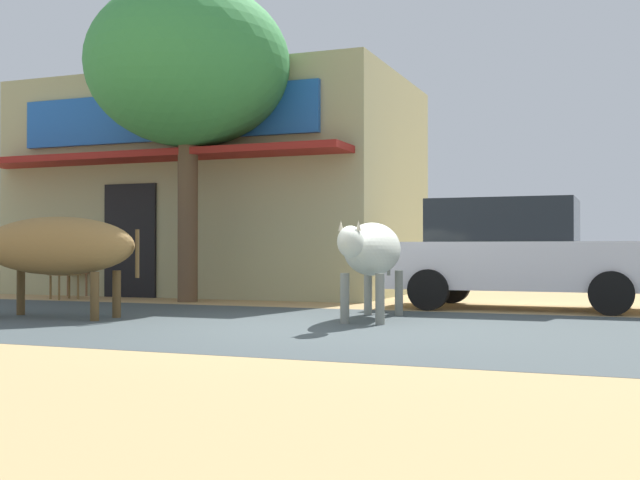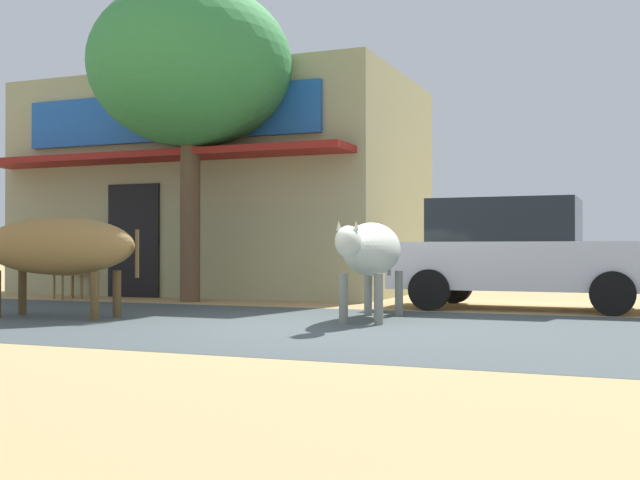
{
  "view_description": "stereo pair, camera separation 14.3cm",
  "coord_description": "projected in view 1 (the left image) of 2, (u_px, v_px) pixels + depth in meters",
  "views": [
    {
      "loc": [
        3.32,
        -8.56,
        0.9
      ],
      "look_at": [
        -0.58,
        1.48,
        1.02
      ],
      "focal_mm": 44.84,
      "sensor_mm": 36.0,
      "label": 1
    },
    {
      "loc": [
        3.45,
        -8.51,
        0.9
      ],
      "look_at": [
        -0.58,
        1.48,
        1.02
      ],
      "focal_mm": 44.84,
      "sensor_mm": 36.0,
      "label": 2
    }
  ],
  "objects": [
    {
      "name": "ground",
      "position": [
        321.0,
        327.0,
        9.17
      ],
      "size": [
        80.0,
        80.0,
        0.0
      ],
      "primitive_type": "plane",
      "color": "tan"
    },
    {
      "name": "roadside_tree",
      "position": [
        188.0,
        67.0,
        13.51
      ],
      "size": [
        3.45,
        3.45,
        5.39
      ],
      "color": "brown",
      "rests_on": "ground"
    },
    {
      "name": "cow_near_brown",
      "position": [
        52.0,
        247.0,
        10.38
      ],
      "size": [
        2.87,
        0.9,
        1.32
      ],
      "color": "olive",
      "rests_on": "ground"
    },
    {
      "name": "cafe_chair_near_tree",
      "position": [
        84.0,
        269.0,
        15.24
      ],
      "size": [
        0.56,
        0.56,
        0.92
      ],
      "color": "brown",
      "rests_on": "ground"
    },
    {
      "name": "storefront_left_cafe",
      "position": [
        222.0,
        190.0,
        16.61
      ],
      "size": [
        7.64,
        5.38,
        4.24
      ],
      "color": "tan",
      "rests_on": "ground"
    },
    {
      "name": "parked_hatchback_car",
      "position": [
        517.0,
        253.0,
        11.99
      ],
      "size": [
        3.86,
        1.85,
        1.64
      ],
      "color": "silver",
      "rests_on": "ground"
    },
    {
      "name": "cafe_chair_by_doorway",
      "position": [
        62.0,
        270.0,
        14.23
      ],
      "size": [
        0.59,
        0.59,
        0.92
      ],
      "color": "brown",
      "rests_on": "ground"
    },
    {
      "name": "asphalt_road",
      "position": [
        321.0,
        327.0,
        9.17
      ],
      "size": [
        72.0,
        5.24,
        0.0
      ],
      "primitive_type": "cube",
      "color": "#3D4648",
      "rests_on": "ground"
    },
    {
      "name": "cow_far_dark",
      "position": [
        372.0,
        250.0,
        10.07
      ],
      "size": [
        0.83,
        2.67,
        1.23
      ],
      "color": "silver",
      "rests_on": "ground"
    }
  ]
}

